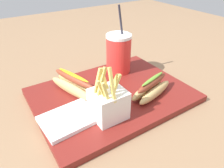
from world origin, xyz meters
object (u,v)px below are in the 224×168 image
at_px(hot_dog_1, 152,88).
at_px(ketchup_cup_1, 110,91).
at_px(hot_dog_2, 74,85).
at_px(soda_cup, 119,53).
at_px(fries_basket, 108,103).
at_px(napkin_stack, 69,119).

relative_size(hot_dog_1, ketchup_cup_1, 5.19).
bearing_deg(hot_dog_2, soda_cup, 12.95).
height_order(soda_cup, fries_basket, soda_cup).
relative_size(hot_dog_1, napkin_stack, 1.18).
distance_m(soda_cup, hot_dog_1, 0.19).
bearing_deg(napkin_stack, fries_basket, -22.71).
bearing_deg(fries_basket, ketchup_cup_1, 55.56).
distance_m(soda_cup, fries_basket, 0.26).
xyz_separation_m(fries_basket, hot_dog_2, (-0.03, 0.15, -0.02)).
height_order(hot_dog_2, ketchup_cup_1, hot_dog_2).
height_order(ketchup_cup_1, napkin_stack, ketchup_cup_1).
bearing_deg(soda_cup, ketchup_cup_1, -133.66).
relative_size(hot_dog_1, hot_dog_2, 0.86).
bearing_deg(ketchup_cup_1, hot_dog_1, -34.60).
height_order(hot_dog_1, hot_dog_2, hot_dog_2).
bearing_deg(hot_dog_1, soda_cup, 88.55).
xyz_separation_m(fries_basket, napkin_stack, (-0.09, 0.04, -0.04)).
xyz_separation_m(soda_cup, hot_dog_2, (-0.19, -0.04, -0.04)).
distance_m(ketchup_cup_1, napkin_stack, 0.16).
bearing_deg(hot_dog_2, napkin_stack, -120.71).
relative_size(soda_cup, hot_dog_2, 1.22).
height_order(fries_basket, ketchup_cup_1, fries_basket).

